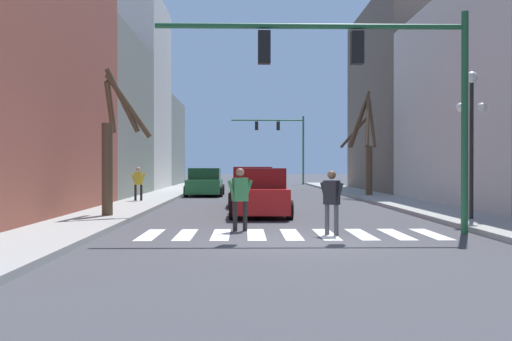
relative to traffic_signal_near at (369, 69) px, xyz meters
name	(u,v)px	position (x,y,z in m)	size (l,w,h in m)	color
ground_plane	(297,243)	(-2.02, -1.74, -4.25)	(240.00, 240.00, 0.00)	#424247
sidewalk_left	(37,240)	(-7.93, -1.74, -4.17)	(2.31, 90.00, 0.15)	#9E9E99
building_row_left	(80,96)	(-12.08, 16.99, 1.27)	(6.00, 51.65, 13.69)	#934C3D
building_row_right	(486,77)	(8.05, 12.30, 1.66)	(6.00, 40.11, 13.31)	tan
crosswalk_stripes	(291,234)	(-2.02, -0.08, -4.25)	(7.65, 2.60, 0.01)	white
traffic_signal_near	(369,69)	(0.00, 0.00, 0.00)	(8.08, 0.28, 5.75)	#236038
traffic_signal_far	(283,135)	(0.50, 42.28, 0.55)	(7.04, 0.28, 6.60)	#236038
street_lamp_right_corner	(472,115)	(3.69, 2.68, -0.93)	(0.95, 0.36, 4.48)	black
car_parked_left_mid	(205,183)	(-5.55, 20.08, -3.48)	(2.20, 4.66, 1.64)	#236B38
car_parked_right_far	(260,194)	(-2.67, 5.48, -3.47)	(2.10, 4.16, 1.68)	red
car_at_intersection	(252,188)	(-2.86, 11.14, -3.45)	(2.05, 4.80, 1.73)	red
pedestrian_near_right_corner	(240,194)	(-3.33, 0.74, -3.25)	(0.71, 0.35, 1.70)	black
pedestrian_on_right_sidewalk	(332,197)	(-1.00, -0.26, -3.28)	(0.57, 0.54, 1.64)	#4C4C51
pedestrian_crossing_street	(138,181)	(-8.15, 12.55, -3.17)	(0.67, 0.21, 1.57)	black
street_tree_left_far	(112,145)	(-7.55, 4.29, -1.81)	(1.62, 1.55, 4.80)	brown
street_tree_right_far	(366,145)	(3.54, 17.61, -1.33)	(1.70, 3.00, 5.80)	brown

